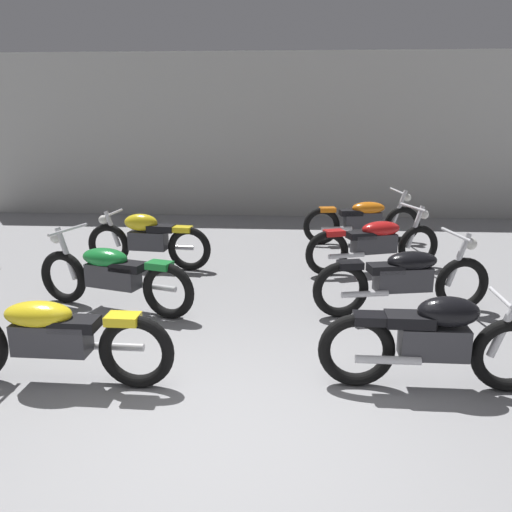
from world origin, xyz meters
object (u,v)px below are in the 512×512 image
Objects in this scene: motorcycle_left_row_2 at (148,239)px; motorcycle_right_row_2 at (375,242)px; motorcycle_right_row_1 at (404,278)px; motorcycle_right_row_0 at (435,340)px; motorcycle_left_row_1 at (112,274)px; motorcycle_left_row_0 at (50,336)px; motorcycle_right_row_3 at (363,219)px.

motorcycle_right_row_2 is (3.44, 0.05, -0.01)m from motorcycle_left_row_2.
motorcycle_left_row_2 is 0.92× the size of motorcycle_right_row_1.
motorcycle_left_row_1 is at bearing 153.34° from motorcycle_right_row_0.
motorcycle_right_row_2 is at bearing 47.92° from motorcycle_left_row_0.
motorcycle_left_row_1 is 1.07× the size of motorcycle_right_row_0.
motorcycle_left_row_1 is at bearing -178.35° from motorcycle_right_row_1.
motorcycle_left_row_0 and motorcycle_right_row_2 have the same top height.
motorcycle_left_row_1 reaches higher than motorcycle_right_row_0.
motorcycle_right_row_1 is at bearing -89.43° from motorcycle_right_row_3.
motorcycle_right_row_0 is at bearing -26.66° from motorcycle_left_row_1.
motorcycle_right_row_2 is at bearing 89.89° from motorcycle_right_row_0.
motorcycle_right_row_2 is at bearing 92.74° from motorcycle_right_row_1.
motorcycle_left_row_0 reaches higher than motorcycle_left_row_2.
motorcycle_right_row_0 is 0.94× the size of motorcycle_right_row_2.
motorcycle_right_row_2 reaches higher than motorcycle_right_row_0.
motorcycle_right_row_3 reaches higher than motorcycle_left_row_2.
motorcycle_right_row_0 is 0.91× the size of motorcycle_right_row_3.
motorcycle_right_row_1 reaches higher than motorcycle_left_row_2.
motorcycle_left_row_1 and motorcycle_right_row_2 have the same top height.
motorcycle_left_row_1 is at bearing -151.26° from motorcycle_right_row_2.
motorcycle_left_row_0 is 6.44m from motorcycle_right_row_3.
motorcycle_left_row_0 is 1.10× the size of motorcycle_left_row_2.
motorcycle_left_row_0 is 1.04× the size of motorcycle_right_row_2.
motorcycle_right_row_1 is (0.09, 1.80, -0.01)m from motorcycle_right_row_0.
motorcycle_right_row_2 is at bearing 0.83° from motorcycle_left_row_2.
motorcycle_right_row_0 is at bearing -92.90° from motorcycle_right_row_1.
motorcycle_right_row_1 is (3.52, -1.71, -0.01)m from motorcycle_left_row_2.
motorcycle_right_row_1 is at bearing 1.65° from motorcycle_left_row_1.
motorcycle_right_row_0 is at bearing 2.31° from motorcycle_left_row_0.
motorcycle_right_row_0 is 0.92× the size of motorcycle_right_row_1.
motorcycle_right_row_1 is (3.47, 0.10, 0.00)m from motorcycle_left_row_1.
motorcycle_right_row_2 is at bearing -91.57° from motorcycle_right_row_3.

